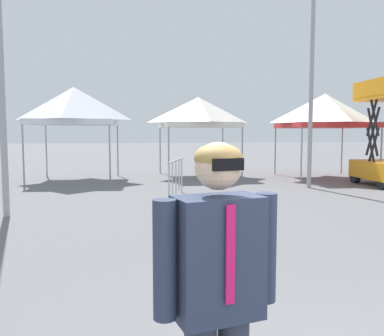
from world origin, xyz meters
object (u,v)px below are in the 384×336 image
at_px(canopy_tent_behind_left, 325,111).
at_px(person_foreground, 217,294).
at_px(canopy_tent_right_of_center, 74,106).
at_px(light_pole_near_lift, 312,49).
at_px(crowd_barrier_mid_lot, 176,171).
at_px(canopy_tent_left_of_center, 198,113).

relative_size(canopy_tent_behind_left, person_foreground, 1.89).
distance_m(canopy_tent_right_of_center, light_pole_near_lift, 8.78).
bearing_deg(person_foreground, canopy_tent_behind_left, 61.06).
height_order(light_pole_near_lift, crowd_barrier_mid_lot, light_pole_near_lift).
bearing_deg(canopy_tent_behind_left, canopy_tent_right_of_center, 175.79).
height_order(canopy_tent_left_of_center, person_foreground, canopy_tent_left_of_center).
xyz_separation_m(canopy_tent_behind_left, person_foreground, (-7.34, -13.28, -1.65)).
xyz_separation_m(canopy_tent_right_of_center, light_pole_near_lift, (7.91, -3.41, 1.69)).
relative_size(canopy_tent_right_of_center, light_pole_near_lift, 0.45).
height_order(canopy_tent_right_of_center, crowd_barrier_mid_lot, canopy_tent_right_of_center).
distance_m(canopy_tent_left_of_center, person_foreground, 14.97).
bearing_deg(canopy_tent_left_of_center, person_foreground, -99.50).
relative_size(person_foreground, crowd_barrier_mid_lot, 0.88).
bearing_deg(light_pole_near_lift, canopy_tent_right_of_center, 156.67).
distance_m(light_pole_near_lift, crowd_barrier_mid_lot, 6.09).
xyz_separation_m(canopy_tent_behind_left, crowd_barrier_mid_lot, (-6.47, -4.06, -1.93)).
bearing_deg(person_foreground, canopy_tent_left_of_center, 80.50).
bearing_deg(light_pole_near_lift, canopy_tent_left_of_center, 126.33).
height_order(canopy_tent_right_of_center, person_foreground, canopy_tent_right_of_center).
height_order(canopy_tent_left_of_center, crowd_barrier_mid_lot, canopy_tent_left_of_center).
height_order(person_foreground, light_pole_near_lift, light_pole_near_lift).
height_order(canopy_tent_behind_left, person_foreground, canopy_tent_behind_left).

